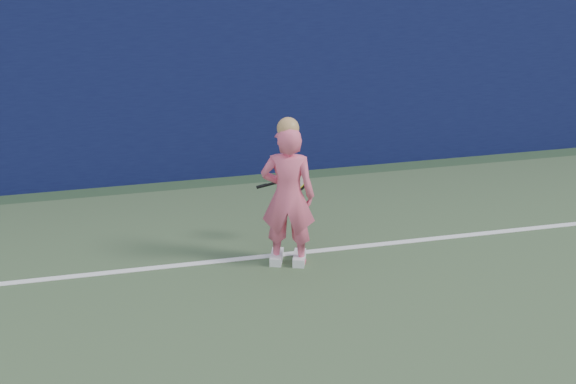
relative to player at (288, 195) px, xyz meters
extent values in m
cube|color=#0E113E|center=(0.63, 2.65, 0.48)|extent=(24.00, 0.40, 2.50)
imported|color=#F45F7E|center=(0.00, 0.00, -0.01)|extent=(0.64, 0.52, 1.52)
sphere|color=tan|center=(0.00, 0.00, 0.72)|extent=(0.22, 0.22, 0.22)
cube|color=white|center=(0.11, -0.04, -0.72)|extent=(0.20, 0.30, 0.10)
cube|color=white|center=(-0.11, 0.04, -0.72)|extent=(0.20, 0.30, 0.10)
torus|color=black|center=(0.16, 0.41, -0.01)|extent=(0.30, 0.05, 0.30)
torus|color=#C9D914|center=(0.16, 0.41, -0.01)|extent=(0.25, 0.03, 0.25)
cylinder|color=beige|center=(0.16, 0.41, -0.01)|extent=(0.25, 0.03, 0.25)
cylinder|color=black|center=(-0.05, 0.49, -0.07)|extent=(0.28, 0.08, 0.10)
cylinder|color=black|center=(-0.17, 0.54, -0.11)|extent=(0.13, 0.06, 0.07)
cube|color=white|center=(0.63, 0.15, -0.76)|extent=(11.00, 0.08, 0.01)
camera|label=1|loc=(-1.61, -7.25, 3.29)|focal=50.00mm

